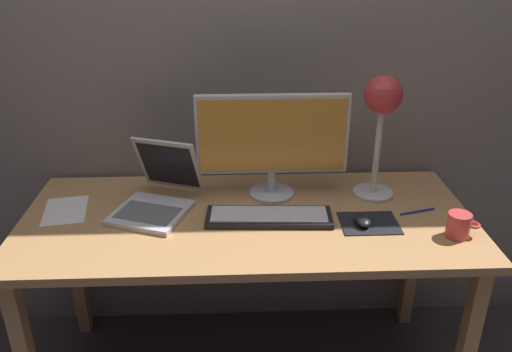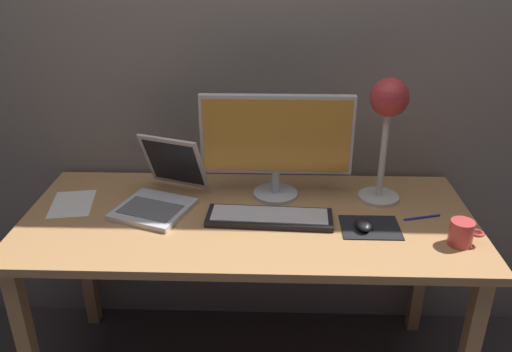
# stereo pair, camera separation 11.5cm
# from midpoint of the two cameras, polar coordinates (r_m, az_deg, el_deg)

# --- Properties ---
(back_wall) EXTENTS (4.80, 0.06, 2.60)m
(back_wall) POSITION_cam_midpoint_polar(r_m,az_deg,el_deg) (2.05, -3.06, 15.12)
(back_wall) COLOR gray
(back_wall) RESTS_ON ground
(desk) EXTENTS (1.60, 0.70, 0.74)m
(desk) POSITION_cam_midpoint_polar(r_m,az_deg,el_deg) (1.90, -2.70, -6.52)
(desk) COLOR tan
(desk) RESTS_ON ground
(monitor) EXTENTS (0.56, 0.17, 0.40)m
(monitor) POSITION_cam_midpoint_polar(r_m,az_deg,el_deg) (1.90, 0.06, 4.03)
(monitor) COLOR silver
(monitor) RESTS_ON desk
(keyboard_main) EXTENTS (0.45, 0.16, 0.03)m
(keyboard_main) POSITION_cam_midpoint_polar(r_m,az_deg,el_deg) (1.82, -0.38, -4.52)
(keyboard_main) COLOR black
(keyboard_main) RESTS_ON desk
(laptop) EXTENTS (0.34, 0.40, 0.24)m
(laptop) POSITION_cam_midpoint_polar(r_m,az_deg,el_deg) (1.93, -12.25, -1.48)
(laptop) COLOR silver
(laptop) RESTS_ON desk
(desk_lamp) EXTENTS (0.15, 0.15, 0.47)m
(desk_lamp) POSITION_cam_midpoint_polar(r_m,az_deg,el_deg) (1.91, 11.95, 7.07)
(desk_lamp) COLOR beige
(desk_lamp) RESTS_ON desk
(mousepad) EXTENTS (0.20, 0.16, 0.00)m
(mousepad) POSITION_cam_midpoint_polar(r_m,az_deg,el_deg) (1.84, 10.56, -5.14)
(mousepad) COLOR black
(mousepad) RESTS_ON desk
(mouse) EXTENTS (0.06, 0.10, 0.03)m
(mouse) POSITION_cam_midpoint_polar(r_m,az_deg,el_deg) (1.82, 9.84, -4.77)
(mouse) COLOR black
(mouse) RESTS_ON mousepad
(coffee_mug) EXTENTS (0.11, 0.08, 0.08)m
(coffee_mug) POSITION_cam_midpoint_polar(r_m,az_deg,el_deg) (1.82, 19.71, -5.14)
(coffee_mug) COLOR #CC3F3F
(coffee_mug) RESTS_ON desk
(paper_sheet_near_mouse) EXTENTS (0.18, 0.23, 0.00)m
(paper_sheet_near_mouse) POSITION_cam_midpoint_polar(r_m,az_deg,el_deg) (2.03, -21.73, -3.55)
(paper_sheet_near_mouse) COLOR white
(paper_sheet_near_mouse) RESTS_ON desk
(pen) EXTENTS (0.14, 0.04, 0.01)m
(pen) POSITION_cam_midpoint_polar(r_m,az_deg,el_deg) (1.94, 15.70, -3.81)
(pen) COLOR #2633A5
(pen) RESTS_ON desk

